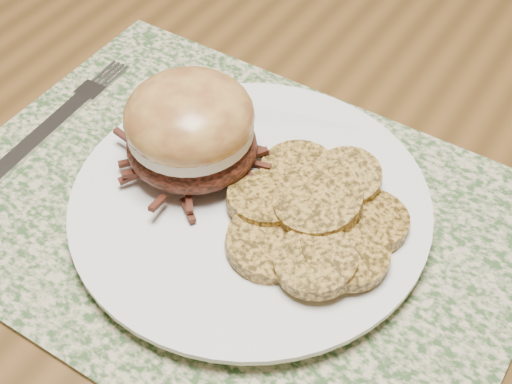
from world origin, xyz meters
TOP-DOWN VIEW (x-y plane):
  - dining_table at (0.00, 0.00)m, footprint 1.50×0.90m
  - placemat at (0.14, -0.13)m, footprint 0.45×0.33m
  - dinner_plate at (0.15, -0.12)m, footprint 0.26×0.26m
  - pork_sandwich at (0.10, -0.11)m, footprint 0.13×0.12m
  - roasted_potatoes at (0.21, -0.12)m, footprint 0.16×0.16m
  - fork at (-0.04, -0.13)m, footprint 0.03×0.19m

SIDE VIEW (x-z plane):
  - dining_table at x=0.00m, z-range 0.30..1.05m
  - placemat at x=0.14m, z-range 0.75..0.75m
  - fork at x=-0.04m, z-range 0.75..0.76m
  - dinner_plate at x=0.15m, z-range 0.75..0.77m
  - roasted_potatoes at x=0.21m, z-range 0.76..0.80m
  - pork_sandwich at x=0.10m, z-range 0.77..0.85m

